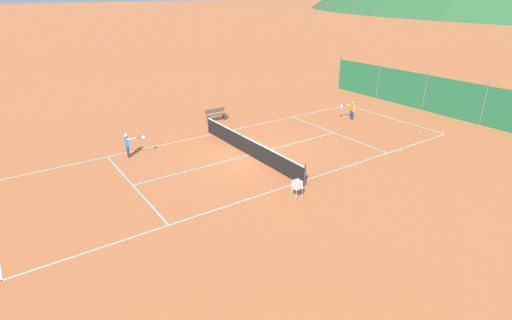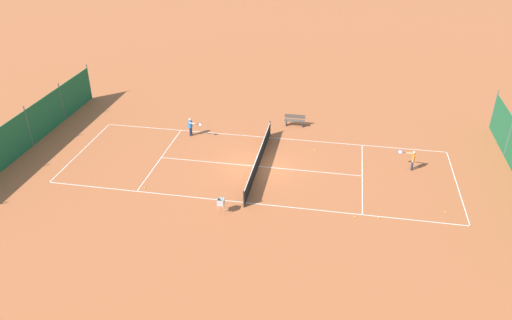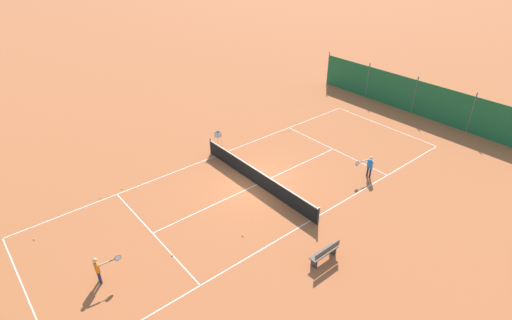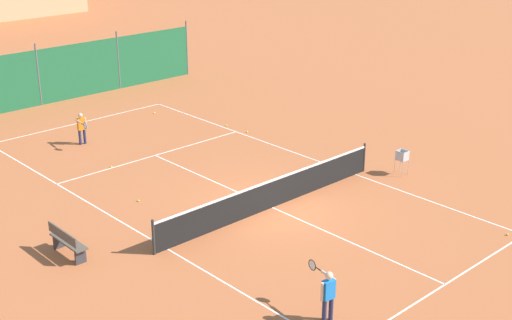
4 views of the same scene
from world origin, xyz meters
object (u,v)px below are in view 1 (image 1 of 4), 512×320
Objects in this scene: tennis_ball_far_corner at (420,132)px; tennis_ball_service_box at (267,129)px; tennis_net at (249,146)px; player_near_service at (352,109)px; tennis_ball_by_net_left at (314,124)px; player_far_service at (128,143)px; tennis_ball_alley_left at (387,156)px; ball_hopper at (297,186)px; courtside_bench at (216,115)px; tennis_ball_by_net_right at (172,218)px; tennis_ball_near_corner at (400,150)px.

tennis_ball_service_box is at bearing -128.25° from tennis_ball_far_corner.
player_near_service reaches higher than tennis_net.
tennis_ball_by_net_left is at bearing 73.01° from tennis_ball_service_box.
player_near_service is 0.97× the size of player_far_service.
tennis_net is at bearing -126.03° from tennis_ball_alley_left.
courtside_bench is at bearing 167.27° from ball_hopper.
tennis_ball_by_net_left is 1.00× the size of tennis_ball_alley_left.
tennis_ball_service_box is at bearing 26.47° from courtside_bench.
tennis_ball_by_net_right is 1.00× the size of tennis_ball_service_box.
tennis_ball_near_corner is 1.00× the size of tennis_ball_alley_left.
tennis_ball_service_box is at bearing -103.85° from player_near_service.
tennis_ball_alley_left is 7.20m from ball_hopper.
tennis_ball_alley_left is (0.67, 12.09, 0.00)m from tennis_ball_by_net_right.
tennis_ball_near_corner is at bearing 87.49° from tennis_ball_by_net_right.
player_far_service is at bearing -67.34° from courtside_bench.
player_far_service is at bearing -98.04° from player_near_service.
tennis_ball_near_corner is (7.74, 12.64, -0.73)m from player_far_service.
tennis_ball_by_net_right is at bearing -87.84° from tennis_ball_far_corner.
player_far_service is 19.99× the size of tennis_ball_service_box.
player_near_service is 14.90m from player_far_service.
player_near_service is 12.40m from ball_hopper.
player_far_service is at bearing -111.92° from tennis_ball_far_corner.
tennis_ball_far_corner is at bearing 51.75° from tennis_ball_service_box.
tennis_ball_near_corner and tennis_ball_alley_left have the same top height.
tennis_net is 5.42m from ball_hopper.
tennis_ball_far_corner is 1.00× the size of tennis_ball_alley_left.
ball_hopper reaches higher than tennis_ball_near_corner.
player_near_service is 3.06m from tennis_ball_by_net_left.
tennis_ball_far_corner is (4.43, 1.44, -0.71)m from player_near_service.
tennis_ball_by_net_left is (-4.97, -4.37, 0.00)m from tennis_ball_far_corner.
courtside_bench is at bearing -135.48° from tennis_ball_far_corner.
player_near_service is at bearing -161.99° from tennis_ball_far_corner.
player_near_service reaches higher than tennis_ball_service_box.
ball_hopper is at bearing 72.20° from tennis_ball_by_net_right.
tennis_ball_far_corner is 16.89m from tennis_ball_by_net_right.
tennis_ball_by_net_right is at bearing -65.86° from tennis_ball_by_net_left.
tennis_ball_by_net_right is at bearing -37.15° from courtside_bench.
courtside_bench reaches higher than tennis_ball_near_corner.
tennis_ball_by_net_right is 5.27m from ball_hopper.
tennis_ball_far_corner and tennis_ball_service_box have the same top height.
player_near_service is 19.41× the size of tennis_ball_near_corner.
tennis_ball_service_box is (-6.57, 9.35, 0.00)m from tennis_ball_by_net_right.
ball_hopper is (2.24, -11.89, 0.63)m from tennis_ball_far_corner.
tennis_ball_near_corner is at bearing 58.52° from player_far_service.
tennis_ball_near_corner is at bearing 96.95° from ball_hopper.
ball_hopper is at bearing -46.23° from tennis_ball_by_net_left.
player_far_service reaches higher than courtside_bench.
courtside_bench is (-10.64, -5.70, 0.42)m from tennis_ball_near_corner.
player_near_service is 19.41× the size of tennis_ball_alley_left.
player_near_service reaches higher than tennis_ball_alley_left.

